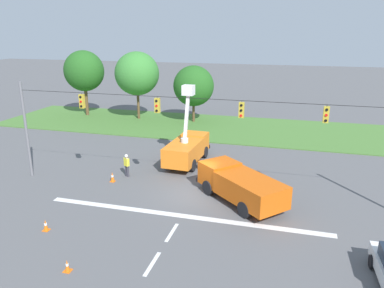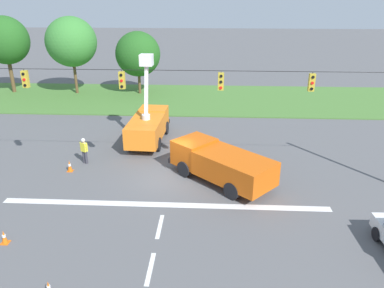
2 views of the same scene
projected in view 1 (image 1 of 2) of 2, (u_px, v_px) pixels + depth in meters
name	position (u px, v px, depth m)	size (l,w,h in m)	color
ground_plane	(196.00, 194.00, 25.45)	(200.00, 200.00, 0.00)	#565659
grass_verge	(236.00, 129.00, 42.03)	(56.00, 12.00, 0.10)	#477533
lane_markings	(175.00, 228.00, 21.16)	(17.60, 15.25, 0.01)	silver
signal_gantry	(196.00, 129.00, 24.10)	(26.20, 0.33, 7.20)	slate
tree_far_west	(84.00, 71.00, 46.99)	(5.10, 4.63, 8.29)	brown
tree_west	(137.00, 74.00, 45.07)	(5.32, 5.45, 8.26)	brown
tree_centre	(194.00, 86.00, 43.94)	(4.79, 4.60, 6.76)	brown
utility_truck_bucket_lift	(187.00, 147.00, 31.01)	(2.56, 6.24, 6.49)	orange
utility_truck_support_near	(240.00, 184.00, 24.10)	(6.57, 6.32, 2.05)	#D6560F
road_worker	(127.00, 164.00, 28.31)	(0.59, 0.40, 1.77)	#383842
traffic_cone_foreground_right	(67.00, 266.00, 17.30)	(0.36, 0.36, 0.59)	orange
traffic_cone_near_bucket	(112.00, 177.00, 27.49)	(0.36, 0.36, 0.76)	orange
traffic_cone_lane_edge_a	(46.00, 225.00, 20.81)	(0.36, 0.36, 0.67)	orange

